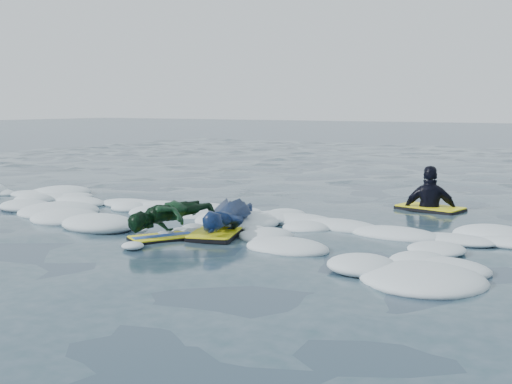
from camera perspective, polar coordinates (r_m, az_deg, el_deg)
ground at (r=8.97m, az=-8.98°, el=-3.70°), size 120.00×120.00×0.00m
foam_band at (r=9.77m, az=-5.06°, el=-2.70°), size 12.00×3.10×0.30m
prone_woman_unit at (r=8.88m, az=-2.68°, el=-2.30°), size 1.10×1.74×0.42m
prone_child_unit at (r=8.61m, az=-7.55°, el=-2.44°), size 0.91×1.37×0.49m
waiting_rider_unit at (r=11.16m, az=15.20°, el=-1.83°), size 1.17×0.79×1.61m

